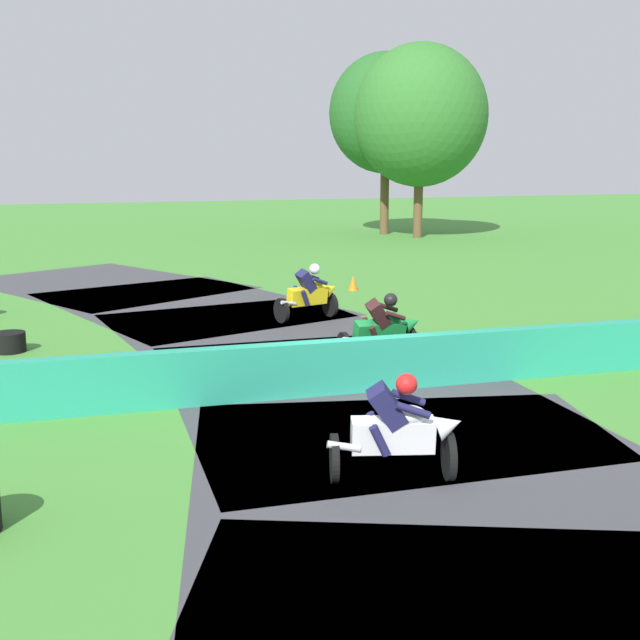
# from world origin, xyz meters

# --- Properties ---
(ground_plane) EXTENTS (120.00, 120.00, 0.00)m
(ground_plane) POSITION_xyz_m (0.00, 0.00, 0.00)
(ground_plane) COLOR #428433
(track_asphalt) EXTENTS (11.94, 36.91, 0.01)m
(track_asphalt) POSITION_xyz_m (-1.64, 0.05, 0.00)
(track_asphalt) COLOR #3D3D42
(track_asphalt) RESTS_ON ground
(safety_barrier) EXTENTS (23.80, 1.01, 0.90)m
(safety_barrier) POSITION_xyz_m (5.32, -0.16, 0.45)
(safety_barrier) COLOR #239375
(safety_barrier) RESTS_ON ground
(motorcycle_lead_white) EXTENTS (1.70, 1.04, 1.42)m
(motorcycle_lead_white) POSITION_xyz_m (-0.84, -3.83, 0.66)
(motorcycle_lead_white) COLOR black
(motorcycle_lead_white) RESTS_ON ground
(motorcycle_chase_green) EXTENTS (1.68, 0.84, 1.43)m
(motorcycle_chase_green) POSITION_xyz_m (1.31, 1.85, 0.64)
(motorcycle_chase_green) COLOR black
(motorcycle_chase_green) RESTS_ON ground
(motorcycle_trailing_yellow) EXTENTS (1.71, 1.07, 1.43)m
(motorcycle_trailing_yellow) POSITION_xyz_m (1.17, 6.10, 0.66)
(motorcycle_trailing_yellow) COLOR black
(motorcycle_trailing_yellow) RESTS_ON ground
(tire_stack_mid_b) EXTENTS (0.56, 0.56, 0.80)m
(tire_stack_mid_b) POSITION_xyz_m (-4.87, 0.30, 0.40)
(tire_stack_mid_b) COLOR black
(tire_stack_mid_b) RESTS_ON ground
(tire_stack_far) EXTENTS (0.65, 0.65, 0.40)m
(tire_stack_far) POSITION_xyz_m (-5.61, 4.83, 0.20)
(tire_stack_far) COLOR black
(tire_stack_far) RESTS_ON ground
(traffic_cone) EXTENTS (0.28, 0.28, 0.44)m
(traffic_cone) POSITION_xyz_m (3.71, 9.96, 0.22)
(traffic_cone) COLOR orange
(traffic_cone) RESTS_ON ground
(tree_far_left) EXTENTS (5.63, 5.63, 8.95)m
(tree_far_left) POSITION_xyz_m (11.45, 26.22, 5.98)
(tree_far_left) COLOR brown
(tree_far_left) RESTS_ON ground
(tree_far_right) EXTENTS (6.39, 6.39, 9.15)m
(tree_far_right) POSITION_xyz_m (12.31, 24.05, 5.78)
(tree_far_right) COLOR brown
(tree_far_right) RESTS_ON ground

